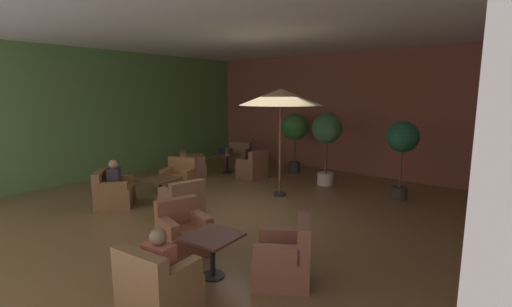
# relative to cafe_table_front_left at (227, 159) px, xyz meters

# --- Properties ---
(ground_plane) EXTENTS (10.55, 10.04, 0.02)m
(ground_plane) POSITION_rel_cafe_table_front_left_xyz_m (2.76, -2.35, -0.49)
(ground_plane) COLOR brown
(wall_back_brick) EXTENTS (10.55, 0.08, 3.87)m
(wall_back_brick) POSITION_rel_cafe_table_front_left_xyz_m (2.76, 2.63, 1.46)
(wall_back_brick) COLOR #985344
(wall_back_brick) RESTS_ON ground_plane
(wall_left_accent) EXTENTS (0.08, 10.04, 3.87)m
(wall_left_accent) POSITION_rel_cafe_table_front_left_xyz_m (-2.48, -2.35, 1.46)
(wall_left_accent) COLOR #578244
(wall_left_accent) RESTS_ON ground_plane
(ceiling_slab) EXTENTS (10.55, 10.04, 0.06)m
(ceiling_slab) POSITION_rel_cafe_table_front_left_xyz_m (2.76, -2.35, 3.42)
(ceiling_slab) COLOR silver
(ceiling_slab) RESTS_ON wall_back_brick
(cafe_table_front_left) EXTENTS (0.74, 0.74, 0.62)m
(cafe_table_front_left) POSITION_rel_cafe_table_front_left_xyz_m (0.00, 0.00, 0.00)
(cafe_table_front_left) COLOR black
(cafe_table_front_left) RESTS_ON ground_plane
(armchair_front_left_north) EXTENTS (0.74, 0.77, 0.89)m
(armchair_front_left_north) POSITION_rel_cafe_table_front_left_xyz_m (1.15, -0.04, -0.16)
(armchair_front_left_north) COLOR #8D5741
(armchair_front_left_north) RESTS_ON ground_plane
(armchair_front_left_east) EXTENTS (0.99, 0.97, 0.85)m
(armchair_front_left_east) POSITION_rel_cafe_table_front_left_xyz_m (-0.47, 1.04, -0.16)
(armchair_front_left_east) COLOR brown
(armchair_front_left_east) RESTS_ON ground_plane
(armchair_front_left_south) EXTENTS (1.06, 1.07, 0.79)m
(armchair_front_left_south) POSITION_rel_cafe_table_front_left_xyz_m (-0.67, -0.92, -0.17)
(armchair_front_left_south) COLOR #8F5A45
(armchair_front_left_south) RESTS_ON ground_plane
(cafe_table_front_right) EXTENTS (0.76, 0.76, 0.62)m
(cafe_table_front_right) POSITION_rel_cafe_table_front_left_xyz_m (4.57, -4.99, 0.01)
(cafe_table_front_right) COLOR black
(cafe_table_front_right) RESTS_ON ground_plane
(armchair_front_right_north) EXTENTS (0.94, 0.90, 0.84)m
(armchair_front_right_north) POSITION_rel_cafe_table_front_left_xyz_m (3.59, -4.71, -0.17)
(armchair_front_right_north) COLOR #90593C
(armchair_front_right_north) RESTS_ON ground_plane
(armchair_front_right_east) EXTENTS (0.86, 0.82, 0.85)m
(armchair_front_right_east) POSITION_rel_cafe_table_front_left_xyz_m (4.69, -5.99, -0.16)
(armchair_front_right_east) COLOR brown
(armchair_front_right_east) RESTS_ON ground_plane
(armchair_front_right_south) EXTENTS (1.05, 1.05, 0.89)m
(armchair_front_right_south) POSITION_rel_cafe_table_front_left_xyz_m (5.42, -4.43, -0.16)
(armchair_front_right_south) COLOR brown
(armchair_front_right_south) RESTS_ON ground_plane
(cafe_table_mid_center) EXTENTS (0.80, 0.80, 0.62)m
(cafe_table_mid_center) POSITION_rel_cafe_table_front_left_xyz_m (1.13, -3.40, 0.01)
(cafe_table_mid_center) COLOR black
(cafe_table_mid_center) RESTS_ON ground_plane
(armchair_mid_center_north) EXTENTS (0.85, 0.88, 0.79)m
(armchair_mid_center_north) POSITION_rel_cafe_table_front_left_xyz_m (2.17, -3.59, -0.18)
(armchair_mid_center_north) COLOR brown
(armchair_mid_center_north) RESTS_ON ground_plane
(armchair_mid_center_east) EXTENTS (1.02, 1.00, 0.90)m
(armchair_mid_center_east) POSITION_rel_cafe_table_front_left_xyz_m (0.63, -2.46, -0.15)
(armchair_mid_center_east) COLOR brown
(armchair_mid_center_east) RESTS_ON ground_plane
(armchair_mid_center_south) EXTENTS (1.11, 1.11, 0.84)m
(armchair_mid_center_south) POSITION_rel_cafe_table_front_left_xyz_m (0.43, -4.19, -0.16)
(armchair_mid_center_south) COLOR brown
(armchair_mid_center_south) RESTS_ON ground_plane
(patio_umbrella_tall_red) EXTENTS (2.05, 2.05, 2.69)m
(patio_umbrella_tall_red) POSITION_rel_cafe_table_front_left_xyz_m (2.88, -1.05, 2.00)
(patio_umbrella_tall_red) COLOR #2D2D2D
(patio_umbrella_tall_red) RESTS_ON ground_plane
(potted_tree_left_corner) EXTENTS (0.85, 0.85, 2.04)m
(potted_tree_left_corner) POSITION_rel_cafe_table_front_left_xyz_m (3.22, 0.71, 0.99)
(potted_tree_left_corner) COLOR beige
(potted_tree_left_corner) RESTS_ON ground_plane
(potted_tree_mid_left) EXTENTS (0.76, 0.76, 1.93)m
(potted_tree_mid_left) POSITION_rel_cafe_table_front_left_xyz_m (5.32, 0.61, 0.94)
(potted_tree_mid_left) COLOR #39372B
(potted_tree_mid_left) RESTS_ON ground_plane
(potted_tree_mid_right) EXTENTS (0.88, 0.88, 1.95)m
(potted_tree_mid_right) POSITION_rel_cafe_table_front_left_xyz_m (1.64, 1.49, 0.94)
(potted_tree_mid_right) COLOR #322F34
(potted_tree_mid_right) RESTS_ON ground_plane
(patron_blue_shirt) EXTENTS (0.43, 0.42, 0.64)m
(patron_blue_shirt) POSITION_rel_cafe_table_front_left_xyz_m (0.46, -4.16, 0.25)
(patron_blue_shirt) COLOR #352E37
(patron_blue_shirt) RESTS_ON ground_plane
(patron_by_window) EXTENTS (0.40, 0.26, 0.61)m
(patron_by_window) POSITION_rel_cafe_table_front_left_xyz_m (4.69, -5.95, 0.21)
(patron_by_window) COLOR #AC5341
(patron_by_window) RESTS_ON ground_plane
(iced_drink_cup) EXTENTS (0.08, 0.08, 0.11)m
(iced_drink_cup) POSITION_rel_cafe_table_front_left_xyz_m (-0.01, -0.04, 0.19)
(iced_drink_cup) COLOR silver
(iced_drink_cup) RESTS_ON cafe_table_front_left
(open_laptop) EXTENTS (0.33, 0.25, 0.20)m
(open_laptop) POSITION_rel_cafe_table_front_left_xyz_m (-0.02, -0.14, 0.19)
(open_laptop) COLOR #9EA0A5
(open_laptop) RESTS_ON cafe_table_front_left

